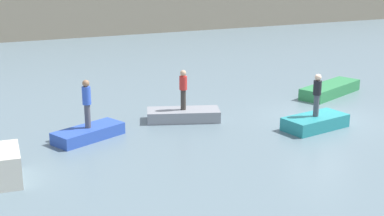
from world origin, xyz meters
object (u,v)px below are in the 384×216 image
Objects in this scene: person_dark_shirt at (317,93)px; rowboat_grey at (183,115)px; person_blue_shirt at (87,101)px; person_red_shirt at (183,88)px; rowboat_green at (330,89)px; rowboat_teal at (315,122)px; rowboat_blue at (89,133)px.

rowboat_grey is at bearing 143.60° from person_dark_shirt.
person_blue_shirt is 1.10× the size of person_red_shirt.
rowboat_green is at bearing 7.40° from person_blue_shirt.
person_blue_shirt is at bearing -170.46° from person_red_shirt.
person_blue_shirt reaches higher than rowboat_teal.
person_dark_shirt is at bearing -16.26° from person_blue_shirt.
rowboat_green is 2.11× the size of person_blue_shirt.
rowboat_grey is 5.37m from rowboat_teal.
person_blue_shirt is at bearing 163.74° from person_dark_shirt.
rowboat_green is 8.42m from person_red_shirt.
rowboat_grey is at bearing 9.54° from person_blue_shirt.
person_dark_shirt is (0.00, 0.00, 1.22)m from rowboat_teal.
person_blue_shirt reaches higher than rowboat_grey.
rowboat_blue is at bearing 163.74° from person_dark_shirt.
rowboat_grey is at bearing 164.07° from rowboat_green.
rowboat_teal is at bearing -156.26° from rowboat_green.
rowboat_teal is at bearing -16.26° from person_blue_shirt.
person_red_shirt is at bearing -133.85° from rowboat_grey.
rowboat_blue is 1.60× the size of person_dark_shirt.
rowboat_grey is 5.51m from person_dark_shirt.
rowboat_blue is 8.96m from person_dark_shirt.
rowboat_blue is 8.87m from rowboat_teal.
rowboat_green is 5.83m from person_dark_shirt.
person_red_shirt is at bearing 164.07° from rowboat_green.
person_dark_shirt is (4.32, -3.19, 1.24)m from rowboat_grey.
person_dark_shirt is at bearing -156.26° from rowboat_green.
person_dark_shirt reaches higher than rowboat_teal.
rowboat_grey is 1.64× the size of person_blue_shirt.
rowboat_teal is 1.58× the size of person_red_shirt.
person_blue_shirt is 4.25m from person_red_shirt.
person_red_shirt is 5.37m from person_dark_shirt.
person_blue_shirt is at bearing 153.87° from rowboat_teal.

